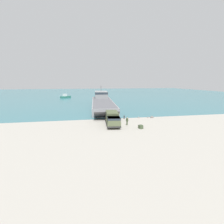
% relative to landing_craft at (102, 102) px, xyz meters
% --- Properties ---
extents(ground_plane, '(240.00, 240.00, 0.00)m').
position_rel_landing_craft_xyz_m(ground_plane, '(-0.58, -27.69, -1.78)').
color(ground_plane, '#9E998E').
extents(water_surface, '(240.00, 180.00, 0.01)m').
position_rel_landing_craft_xyz_m(water_surface, '(-0.58, 67.71, -1.78)').
color(water_surface, '#336B75').
rests_on(water_surface, ground_plane).
extents(landing_craft, '(10.51, 40.73, 7.41)m').
position_rel_landing_craft_xyz_m(landing_craft, '(0.00, 0.00, 0.00)').
color(landing_craft, gray).
rests_on(landing_craft, ground_plane).
extents(military_truck, '(3.42, 8.19, 2.66)m').
position_rel_landing_craft_xyz_m(military_truck, '(-1.73, -28.53, -0.37)').
color(military_truck, '#566042').
rests_on(military_truck, ground_plane).
extents(soldier_on_ramp, '(0.45, 0.50, 1.70)m').
position_rel_landing_craft_xyz_m(soldier_on_ramp, '(1.30, -29.24, -0.80)').
color(soldier_on_ramp, '#475638').
rests_on(soldier_on_ramp, ground_plane).
extents(moored_boat_a, '(5.88, 5.78, 2.18)m').
position_rel_landing_craft_xyz_m(moored_boat_a, '(-15.67, 36.73, -1.06)').
color(moored_boat_a, '#2D7060').
rests_on(moored_boat_a, ground_plane).
extents(mooring_bollard, '(0.33, 0.33, 0.87)m').
position_rel_landing_craft_xyz_m(mooring_bollard, '(2.32, -23.04, -1.31)').
color(mooring_bollard, '#333338').
rests_on(mooring_bollard, ground_plane).
extents(cargo_crate, '(0.84, 0.96, 0.71)m').
position_rel_landing_craft_xyz_m(cargo_crate, '(3.17, -32.48, -1.43)').
color(cargo_crate, '#3D4C33').
rests_on(cargo_crate, ground_plane).
extents(shoreline_rock_a, '(0.57, 0.57, 0.57)m').
position_rel_landing_craft_xyz_m(shoreline_rock_a, '(6.23, -22.70, -1.78)').
color(shoreline_rock_a, gray).
rests_on(shoreline_rock_a, ground_plane).
extents(shoreline_rock_b, '(0.93, 0.93, 0.93)m').
position_rel_landing_craft_xyz_m(shoreline_rock_b, '(9.67, -23.16, -1.78)').
color(shoreline_rock_b, '#66605B').
rests_on(shoreline_rock_b, ground_plane).
extents(shoreline_rock_c, '(0.51, 0.51, 0.51)m').
position_rel_landing_craft_xyz_m(shoreline_rock_c, '(8.64, -23.00, -1.78)').
color(shoreline_rock_c, gray).
rests_on(shoreline_rock_c, ground_plane).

